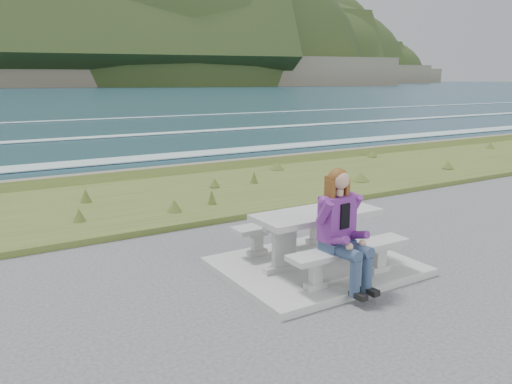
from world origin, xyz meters
TOP-DOWN VIEW (x-y plane):
  - concrete_slab at (0.00, 0.00)m, footprint 2.60×2.10m
  - picnic_table at (0.00, 0.00)m, footprint 1.80×0.75m
  - bench_landward at (0.00, -0.70)m, footprint 1.80×0.35m
  - bench_seaward at (0.00, 0.70)m, footprint 1.80×0.35m
  - grass_verge at (0.00, 5.00)m, footprint 160.00×4.50m
  - shore_drop at (0.00, 7.90)m, footprint 160.00×0.80m
  - ocean at (0.00, 25.09)m, footprint 1600.00×1600.00m
  - headland_range at (190.43, 398.42)m, footprint 729.83×363.95m
  - seated_woman at (-0.21, -0.84)m, footprint 0.47×0.78m

SIDE VIEW (x-z plane):
  - ocean at x=0.00m, z-range -1.79..-1.70m
  - grass_verge at x=0.00m, z-range -0.11..0.11m
  - shore_drop at x=0.00m, z-range -1.10..1.10m
  - concrete_slab at x=0.00m, z-range 0.00..0.10m
  - bench_landward at x=0.00m, z-range 0.22..0.67m
  - bench_seaward at x=0.00m, z-range 0.22..0.67m
  - seated_woman at x=-0.21m, z-range -0.10..1.39m
  - picnic_table at x=0.00m, z-range 0.31..1.06m
  - headland_range at x=190.43m, z-range -81.79..101.60m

